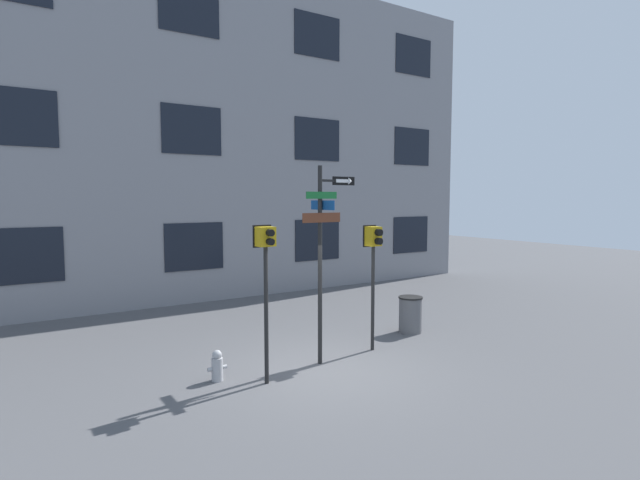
% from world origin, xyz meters
% --- Properties ---
extents(ground_plane, '(60.00, 60.00, 0.00)m').
position_xyz_m(ground_plane, '(0.00, 0.00, 0.00)').
color(ground_plane, '#515154').
extents(building_facade, '(24.00, 0.63, 11.28)m').
position_xyz_m(building_facade, '(-0.00, 7.99, 5.64)').
color(building_facade, gray).
rests_on(building_facade, ground_plane).
extents(street_sign_pole, '(1.32, 0.85, 4.13)m').
position_xyz_m(street_sign_pole, '(0.23, 0.40, 2.49)').
color(street_sign_pole, black).
rests_on(street_sign_pole, ground_plane).
extents(pedestrian_signal_left, '(0.38, 0.40, 2.97)m').
position_xyz_m(pedestrian_signal_left, '(-1.30, 0.01, 2.30)').
color(pedestrian_signal_left, black).
rests_on(pedestrian_signal_left, ground_plane).
extents(pedestrian_signal_right, '(0.36, 0.40, 2.85)m').
position_xyz_m(pedestrian_signal_right, '(1.67, 0.52, 2.24)').
color(pedestrian_signal_right, black).
rests_on(pedestrian_signal_right, ground_plane).
extents(fire_hydrant, '(0.38, 0.22, 0.59)m').
position_xyz_m(fire_hydrant, '(-2.03, 0.64, 0.29)').
color(fire_hydrant, '#A5A5A8').
rests_on(fire_hydrant, ground_plane).
extents(trash_bin, '(0.62, 0.62, 0.93)m').
position_xyz_m(trash_bin, '(3.44, 1.16, 0.47)').
color(trash_bin, '#59595B').
rests_on(trash_bin, ground_plane).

